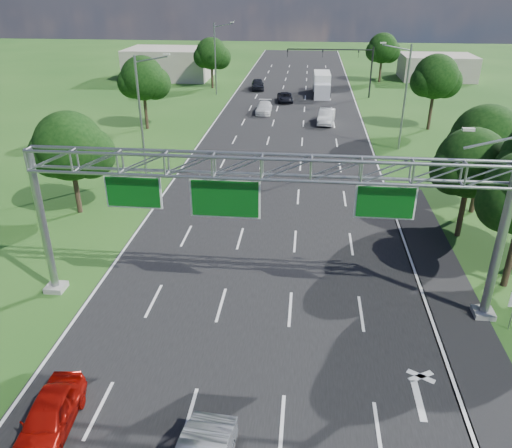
# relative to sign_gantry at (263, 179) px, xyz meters

# --- Properties ---
(ground) EXTENTS (220.00, 220.00, 0.00)m
(ground) POSITION_rel_sign_gantry_xyz_m (-0.33, 18.00, -6.89)
(ground) COLOR #1C4815
(ground) RESTS_ON ground
(road) EXTENTS (18.00, 180.00, 0.02)m
(road) POSITION_rel_sign_gantry_xyz_m (-0.33, 18.00, -6.89)
(road) COLOR black
(road) RESTS_ON ground
(road_flare) EXTENTS (3.00, 30.00, 0.02)m
(road_flare) POSITION_rel_sign_gantry_xyz_m (9.87, 2.00, -6.89)
(road_flare) COLOR black
(road_flare) RESTS_ON ground
(sign_gantry) EXTENTS (23.50, 1.00, 9.56)m
(sign_gantry) POSITION_rel_sign_gantry_xyz_m (0.00, 0.00, 0.00)
(sign_gantry) COLOR gray
(sign_gantry) RESTS_ON ground
(traffic_signal) EXTENTS (12.21, 0.24, 7.00)m
(traffic_signal) POSITION_rel_sign_gantry_xyz_m (7.15, 53.00, -1.72)
(traffic_signal) COLOR black
(traffic_signal) RESTS_ON ground
(streetlight_l_near) EXTENTS (2.97, 0.22, 10.16)m
(streetlight_l_near) POSITION_rel_sign_gantry_xyz_m (-11.63, 18.00, -1.31)
(streetlight_l_near) COLOR gray
(streetlight_l_near) RESTS_ON ground
(streetlight_l_far) EXTENTS (2.97, 0.22, 10.16)m
(streetlight_l_far) POSITION_rel_sign_gantry_xyz_m (-11.63, 53.00, -1.31)
(streetlight_l_far) COLOR gray
(streetlight_l_far) RESTS_ON ground
(streetlight_r_mid) EXTENTS (2.97, 0.22, 10.16)m
(streetlight_r_mid) POSITION_rel_sign_gantry_xyz_m (10.97, 28.00, -1.31)
(streetlight_r_mid) COLOR gray
(streetlight_r_mid) RESTS_ON ground
(tree_verge_la) EXTENTS (5.76, 4.80, 7.40)m
(tree_verge_la) POSITION_rel_sign_gantry_xyz_m (-14.25, 10.04, -2.13)
(tree_verge_la) COLOR #2D2116
(tree_verge_la) RESTS_ON ground
(tree_verge_lb) EXTENTS (5.76, 4.80, 8.06)m
(tree_verge_lb) POSITION_rel_sign_gantry_xyz_m (-16.25, 33.04, -1.48)
(tree_verge_lb) COLOR #2D2116
(tree_verge_lb) RESTS_ON ground
(tree_verge_lc) EXTENTS (5.76, 4.80, 7.62)m
(tree_verge_lc) POSITION_rel_sign_gantry_xyz_m (-13.25, 58.04, -1.92)
(tree_verge_lc) COLOR #2D2116
(tree_verge_lc) RESTS_ON ground
(tree_verge_rd) EXTENTS (5.76, 4.80, 8.28)m
(tree_verge_rd) POSITION_rel_sign_gantry_xyz_m (15.75, 36.04, -1.26)
(tree_verge_rd) COLOR #2D2116
(tree_verge_rd) RESTS_ON ground
(tree_verge_re) EXTENTS (5.76, 4.80, 7.84)m
(tree_verge_re) POSITION_rel_sign_gantry_xyz_m (13.75, 66.04, -1.70)
(tree_verge_re) COLOR #2D2116
(tree_verge_re) RESTS_ON ground
(building_left) EXTENTS (14.00, 10.00, 5.00)m
(building_left) POSITION_rel_sign_gantry_xyz_m (-22.33, 66.00, -4.39)
(building_left) COLOR #A99D8D
(building_left) RESTS_ON ground
(building_right) EXTENTS (12.00, 9.00, 4.00)m
(building_right) POSITION_rel_sign_gantry_xyz_m (23.67, 70.00, -4.89)
(building_right) COLOR #A99D8D
(building_right) RESTS_ON ground
(red_coupe) EXTENTS (2.04, 4.31, 1.42)m
(red_coupe) POSITION_rel_sign_gantry_xyz_m (-7.09, -9.11, -6.18)
(red_coupe) COLOR #A30D07
(red_coupe) RESTS_ON ground
(car_queue_a) EXTENTS (2.00, 4.78, 1.38)m
(car_queue_a) POSITION_rel_sign_gantry_xyz_m (-3.68, 41.88, -6.20)
(car_queue_a) COLOR silver
(car_queue_a) RESTS_ON ground
(car_queue_b) EXTENTS (2.55, 4.66, 1.24)m
(car_queue_b) POSITION_rel_sign_gantry_xyz_m (-1.33, 48.92, -6.27)
(car_queue_b) COLOR black
(car_queue_b) RESTS_ON ground
(car_queue_c) EXTENTS (2.48, 4.91, 1.60)m
(car_queue_c) POSITION_rel_sign_gantry_xyz_m (-6.04, 57.35, -6.09)
(car_queue_c) COLOR black
(car_queue_c) RESTS_ON ground
(car_queue_d) EXTENTS (2.29, 5.16, 1.64)m
(car_queue_d) POSITION_rel_sign_gantry_xyz_m (4.14, 37.55, -6.07)
(car_queue_d) COLOR silver
(car_queue_d) RESTS_ON ground
(box_truck) EXTENTS (2.50, 8.18, 3.09)m
(box_truck) POSITION_rel_sign_gantry_xyz_m (3.82, 54.41, -5.41)
(box_truck) COLOR silver
(box_truck) RESTS_ON ground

